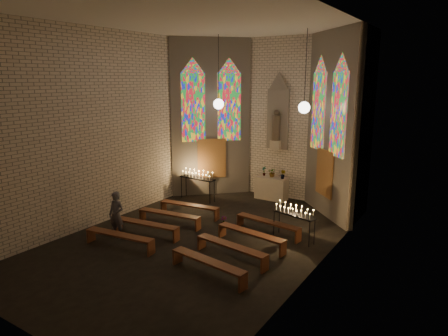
{
  "coord_description": "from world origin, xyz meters",
  "views": [
    {
      "loc": [
        7.45,
        -10.03,
        5.26
      ],
      "look_at": [
        0.22,
        1.23,
        2.24
      ],
      "focal_mm": 32.0,
      "sensor_mm": 36.0,
      "label": 1
    }
  ],
  "objects": [
    {
      "name": "pew_right_3",
      "position": [
        1.7,
        -1.89,
        0.38
      ],
      "size": [
        2.48,
        0.65,
        0.47
      ],
      "rotation": [
        0.0,
        0.0,
        -0.13
      ],
      "color": "#5E2F1A",
      "rests_on": "ground"
    },
    {
      "name": "aisle_flower_pot",
      "position": [
        0.09,
        1.41,
        0.2
      ],
      "size": [
        0.3,
        0.3,
        0.4
      ],
      "primitive_type": "imported",
      "rotation": [
        0.0,
        0.0,
        0.42
      ],
      "color": "#4C723F",
      "rests_on": "ground"
    },
    {
      "name": "pew_right_0",
      "position": [
        1.7,
        1.71,
        0.38
      ],
      "size": [
        2.48,
        0.65,
        0.47
      ],
      "rotation": [
        0.0,
        0.0,
        -0.13
      ],
      "color": "#5E2F1A",
      "rests_on": "ground"
    },
    {
      "name": "pew_left_2",
      "position": [
        -1.7,
        -0.69,
        0.38
      ],
      "size": [
        2.48,
        0.65,
        0.47
      ],
      "rotation": [
        0.0,
        0.0,
        0.13
      ],
      "color": "#5E2F1A",
      "rests_on": "ground"
    },
    {
      "name": "altar",
      "position": [
        0.0,
        5.45,
        0.5
      ],
      "size": [
        1.4,
        0.6,
        1.0
      ],
      "primitive_type": "cube",
      "color": "beige",
      "rests_on": "ground"
    },
    {
      "name": "room",
      "position": [
        -0.0,
        3.37,
        3.72
      ],
      "size": [
        8.22,
        12.43,
        7.0
      ],
      "color": "beige",
      "rests_on": "ground"
    },
    {
      "name": "pew_right_2",
      "position": [
        1.7,
        -0.69,
        0.38
      ],
      "size": [
        2.48,
        0.65,
        0.47
      ],
      "rotation": [
        0.0,
        0.0,
        -0.13
      ],
      "color": "#5E2F1A",
      "rests_on": "ground"
    },
    {
      "name": "floor",
      "position": [
        0.0,
        0.0,
        0.0
      ],
      "size": [
        12.0,
        12.0,
        0.0
      ],
      "primitive_type": "plane",
      "color": "black",
      "rests_on": "ground"
    },
    {
      "name": "votive_stand_left",
      "position": [
        -2.7,
        3.6,
        1.07
      ],
      "size": [
        1.72,
        0.48,
        1.25
      ],
      "rotation": [
        0.0,
        0.0,
        -0.04
      ],
      "color": "black",
      "rests_on": "ground"
    },
    {
      "name": "pew_right_1",
      "position": [
        1.7,
        0.51,
        0.38
      ],
      "size": [
        2.48,
        0.65,
        0.47
      ],
      "rotation": [
        0.0,
        0.0,
        -0.13
      ],
      "color": "#5E2F1A",
      "rests_on": "ground"
    },
    {
      "name": "flower_vase_left",
      "position": [
        -0.42,
        5.53,
        1.21
      ],
      "size": [
        0.26,
        0.22,
        0.41
      ],
      "primitive_type": "imported",
      "rotation": [
        0.0,
        0.0,
        -0.38
      ],
      "color": "#4C723F",
      "rests_on": "altar"
    },
    {
      "name": "pew_left_0",
      "position": [
        -1.7,
        1.71,
        0.38
      ],
      "size": [
        2.48,
        0.65,
        0.47
      ],
      "rotation": [
        0.0,
        0.0,
        0.13
      ],
      "color": "#5E2F1A",
      "rests_on": "ground"
    },
    {
      "name": "pew_left_1",
      "position": [
        -1.7,
        0.51,
        0.38
      ],
      "size": [
        2.48,
        0.65,
        0.47
      ],
      "rotation": [
        0.0,
        0.0,
        0.13
      ],
      "color": "#5E2F1A",
      "rests_on": "ground"
    },
    {
      "name": "flower_vase_right",
      "position": [
        0.55,
        5.43,
        1.21
      ],
      "size": [
        0.27,
        0.23,
        0.42
      ],
      "primitive_type": "imported",
      "rotation": [
        0.0,
        0.0,
        -0.22
      ],
      "color": "#4C723F",
      "rests_on": "altar"
    },
    {
      "name": "pew_left_3",
      "position": [
        -1.7,
        -1.89,
        0.38
      ],
      "size": [
        2.48,
        0.65,
        0.47
      ],
      "rotation": [
        0.0,
        0.0,
        0.13
      ],
      "color": "#5E2F1A",
      "rests_on": "ground"
    },
    {
      "name": "visitor",
      "position": [
        -2.42,
        -1.33,
        0.8
      ],
      "size": [
        0.62,
        0.44,
        1.59
      ],
      "primitive_type": "imported",
      "rotation": [
        0.0,
        0.0,
        0.11
      ],
      "color": "#514F5A",
      "rests_on": "ground"
    },
    {
      "name": "flower_vase_center",
      "position": [
        0.0,
        5.51,
        1.21
      ],
      "size": [
        0.43,
        0.4,
        0.41
      ],
      "primitive_type": "imported",
      "rotation": [
        0.0,
        0.0,
        0.22
      ],
      "color": "#4C723F",
      "rests_on": "altar"
    },
    {
      "name": "votive_stand_right",
      "position": [
        2.65,
        1.71,
        0.96
      ],
      "size": [
        1.57,
        0.71,
        1.12
      ],
      "rotation": [
        0.0,
        0.0,
        -0.23
      ],
      "color": "black",
      "rests_on": "ground"
    }
  ]
}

